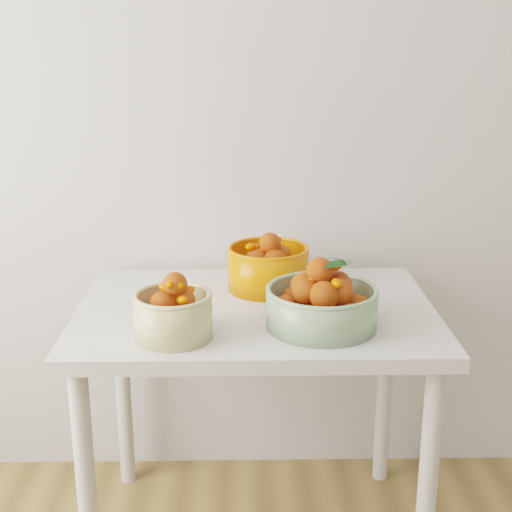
% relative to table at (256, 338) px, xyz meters
% --- Properties ---
extents(table, '(1.00, 0.70, 0.75)m').
position_rel_table_xyz_m(table, '(0.00, 0.00, 0.00)').
color(table, silver).
rests_on(table, ground).
extents(bowl_cream, '(0.25, 0.25, 0.17)m').
position_rel_table_xyz_m(bowl_cream, '(-0.21, -0.21, 0.16)').
color(bowl_cream, '#C9B87A').
rests_on(bowl_cream, table).
extents(bowl_green, '(0.31, 0.31, 0.19)m').
position_rel_table_xyz_m(bowl_green, '(0.17, -0.15, 0.16)').
color(bowl_green, '#83A378').
rests_on(bowl_green, table).
extents(bowl_orange, '(0.27, 0.27, 0.18)m').
position_rel_table_xyz_m(bowl_orange, '(0.04, 0.16, 0.17)').
color(bowl_orange, '#ED6108').
rests_on(bowl_orange, table).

